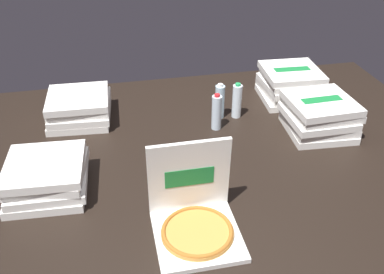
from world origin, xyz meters
name	(u,v)px	position (x,y,z in m)	size (l,w,h in m)	color
ground_plane	(204,168)	(0.00, 0.00, -0.01)	(3.20, 2.40, 0.02)	black
open_pizza_box	(195,217)	(-0.15, -0.47, 0.08)	(0.38, 0.39, 0.41)	white
pizza_stack_left_far	(79,108)	(-0.67, 0.68, 0.09)	(0.43, 0.43, 0.18)	white
pizza_stack_left_mid	(319,116)	(0.79, 0.22, 0.11)	(0.41, 0.41, 0.23)	white
pizza_stack_center_near	(291,84)	(0.79, 0.68, 0.11)	(0.43, 0.42, 0.23)	white
pizza_stack_right_far	(47,177)	(-0.83, -0.04, 0.09)	(0.43, 0.44, 0.18)	white
water_bottle_0	(220,102)	(0.23, 0.52, 0.12)	(0.06, 0.06, 0.24)	silver
water_bottle_1	(237,101)	(0.34, 0.51, 0.12)	(0.06, 0.06, 0.24)	white
water_bottle_2	(217,112)	(0.17, 0.39, 0.12)	(0.06, 0.06, 0.24)	silver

